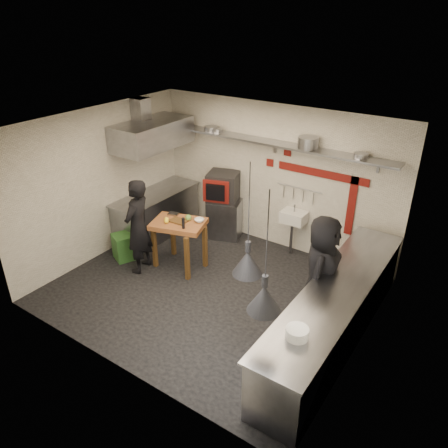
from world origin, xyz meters
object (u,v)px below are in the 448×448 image
Objects in this scene: combi_oven at (223,187)px; chef_left at (138,227)px; green_bin at (124,247)px; chef_right at (321,271)px; prep_table at (180,244)px; oven_stand at (225,218)px.

combi_oven is 0.34× the size of chef_left.
green_bin is 3.82m from chef_right.
chef_left reaches higher than prep_table.
chef_right is (3.75, 0.40, 0.62)m from green_bin.
oven_stand is at bearing 52.26° from chef_right.
chef_right reaches higher than combi_oven.
chef_right is at bearing -46.61° from oven_stand.
chef_left is (-0.49, -1.95, -0.22)m from combi_oven.
oven_stand is 3.09m from chef_right.
oven_stand is at bearing 60.26° from green_bin.
chef_right is (2.73, -1.44, -0.22)m from combi_oven.
chef_left is 3.26m from chef_right.
combi_oven reaches higher than prep_table.
chef_left is 1.01× the size of chef_right.
oven_stand is 1.35× the size of combi_oven.
prep_table is at bearing 19.64° from green_bin.
prep_table is (-0.00, -1.47, 0.06)m from oven_stand.
chef_left is at bearing -10.67° from green_bin.
chef_left reaches higher than green_bin.
chef_right is at bearing -46.15° from combi_oven.
green_bin is 0.29× the size of chef_left.
green_bin is 0.82m from chef_left.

